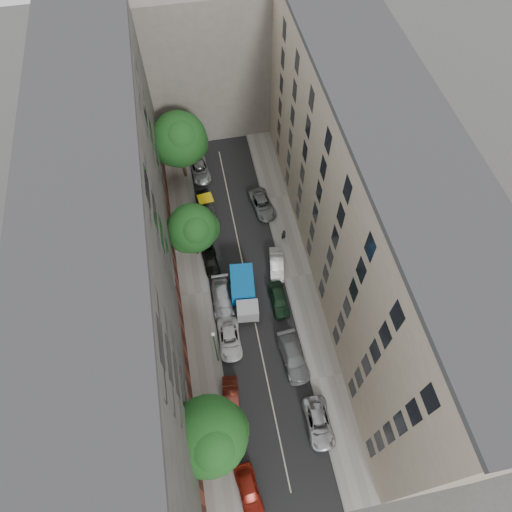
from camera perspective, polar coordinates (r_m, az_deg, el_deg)
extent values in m
plane|color=#4C4C49|center=(47.99, -1.10, -3.71)|extent=(120.00, 120.00, 0.00)
cube|color=black|center=(47.98, -1.10, -3.70)|extent=(8.00, 44.00, 0.02)
cube|color=gray|center=(47.84, -7.61, -4.74)|extent=(3.00, 44.00, 0.15)
cube|color=gray|center=(48.64, 5.29, -2.55)|extent=(3.00, 44.00, 0.15)
cube|color=#464341|center=(40.05, -17.01, 0.64)|extent=(8.00, 44.00, 20.00)
cube|color=tan|center=(41.93, 13.69, 5.50)|extent=(8.00, 44.00, 20.00)
cube|color=gray|center=(60.65, -6.54, 24.28)|extent=(18.00, 12.00, 18.00)
cube|color=black|center=(46.69, -1.48, -5.21)|extent=(2.80, 5.87, 0.32)
cube|color=#A5A8AA|center=(44.97, -1.04, -6.88)|extent=(2.27, 1.89, 1.79)
cube|color=blue|center=(46.15, -1.72, -3.56)|extent=(2.70, 4.01, 1.89)
cylinder|color=black|center=(45.90, -2.26, -7.67)|extent=(0.29, 0.88, 0.88)
cylinder|color=black|center=(46.02, 0.21, -7.24)|extent=(0.29, 0.88, 0.88)
cylinder|color=black|center=(47.54, -3.02, -3.71)|extent=(0.29, 0.88, 0.88)
cylinder|color=black|center=(47.66, -0.65, -3.31)|extent=(0.29, 0.88, 0.88)
imported|color=maroon|center=(41.60, -0.91, -27.24)|extent=(2.15, 4.37, 1.43)
imported|color=#4F180F|center=(43.00, -3.16, -17.32)|extent=(1.80, 4.09, 1.31)
imported|color=silver|center=(44.82, -3.32, -10.32)|extent=(2.29, 4.67, 1.28)
imported|color=#B1B0B5|center=(46.56, -4.20, -5.34)|extent=(2.25, 5.13, 1.47)
imported|color=black|center=(49.01, -5.70, -0.56)|extent=(1.78, 3.92, 1.30)
imported|color=black|center=(53.40, -6.25, 6.40)|extent=(2.06, 4.48, 1.42)
imported|color=#B5B6BA|center=(57.14, -7.01, 10.66)|extent=(2.57, 4.82, 1.29)
imported|color=#B5B6BA|center=(42.80, 7.85, -19.98)|extent=(2.27, 4.74, 1.30)
imported|color=slate|center=(44.12, 4.69, -12.51)|extent=(2.48, 5.28, 1.49)
imported|color=black|center=(46.48, 2.88, -5.47)|extent=(1.67, 4.13, 1.40)
imported|color=silver|center=(48.57, 2.58, -1.00)|extent=(2.05, 4.23, 1.34)
imported|color=slate|center=(53.16, 0.79, 6.45)|extent=(2.88, 5.04, 1.33)
cylinder|color=#382619|center=(41.32, -5.38, -22.59)|extent=(0.36, 0.36, 2.82)
cylinder|color=#382619|center=(38.94, -5.68, -21.99)|extent=(0.24, 0.24, 2.02)
sphere|color=#1B4E1A|center=(37.01, -5.96, -21.44)|extent=(6.07, 6.07, 6.07)
sphere|color=#1B4E1A|center=(37.99, -4.48, -20.92)|extent=(4.55, 4.55, 4.55)
sphere|color=#1B4E1A|center=(37.51, -6.91, -22.50)|extent=(4.25, 4.25, 4.25)
sphere|color=#1B4E1A|center=(35.82, -5.59, -22.31)|extent=(3.95, 3.95, 3.95)
cylinder|color=#382619|center=(49.39, -7.47, 1.12)|extent=(0.36, 0.36, 2.22)
cylinder|color=#382619|center=(47.82, -7.72, 2.38)|extent=(0.24, 0.24, 1.59)
sphere|color=#1B4E1A|center=(46.56, -7.94, 3.47)|extent=(5.12, 5.12, 5.12)
sphere|color=#1B4E1A|center=(47.40, -6.82, 3.49)|extent=(3.84, 3.84, 3.84)
sphere|color=#1B4E1A|center=(46.65, -8.65, 2.52)|extent=(3.59, 3.59, 3.59)
sphere|color=#1B4E1A|center=(45.42, -7.69, 3.31)|extent=(3.33, 3.33, 3.33)
cylinder|color=#382619|center=(56.39, -8.94, 10.92)|extent=(0.36, 0.36, 2.87)
cylinder|color=#382619|center=(54.65, -9.28, 12.67)|extent=(0.24, 0.24, 2.05)
sphere|color=#1B4E1A|center=(53.27, -9.59, 14.19)|extent=(6.30, 6.30, 6.30)
sphere|color=#1B4E1A|center=(54.23, -8.52, 13.89)|extent=(4.72, 4.72, 4.72)
sphere|color=#1B4E1A|center=(53.32, -10.20, 13.26)|extent=(4.41, 4.41, 4.41)
sphere|color=#1B4E1A|center=(51.96, -9.44, 14.49)|extent=(4.09, 4.09, 4.09)
cylinder|color=#1A5E2F|center=(41.74, -5.05, -11.40)|extent=(0.14, 0.14, 6.25)
sphere|color=silver|center=(38.75, -5.41, -9.69)|extent=(0.36, 0.36, 0.36)
imported|color=black|center=(50.34, 3.47, 2.66)|extent=(0.65, 0.50, 1.59)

